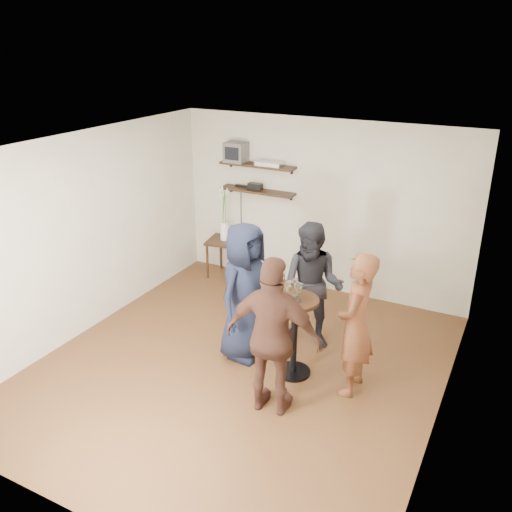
{
  "coord_description": "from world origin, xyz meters",
  "views": [
    {
      "loc": [
        2.7,
        -4.77,
        3.67
      ],
      "look_at": [
        0.0,
        0.4,
        1.28
      ],
      "focal_mm": 38.0,
      "sensor_mm": 36.0,
      "label": 1
    }
  ],
  "objects": [
    {
      "name": "room",
      "position": [
        0.0,
        0.0,
        1.3
      ],
      "size": [
        4.58,
        5.08,
        2.68
      ],
      "color": "#4D2E18",
      "rests_on": "ground"
    },
    {
      "name": "shelf_upper",
      "position": [
        -1.0,
        2.38,
        1.85
      ],
      "size": [
        1.2,
        0.25,
        0.04
      ],
      "primitive_type": "cube",
      "color": "black",
      "rests_on": "room"
    },
    {
      "name": "shelf_lower",
      "position": [
        -1.0,
        2.38,
        1.45
      ],
      "size": [
        1.2,
        0.25,
        0.04
      ],
      "primitive_type": "cube",
      "color": "black",
      "rests_on": "room"
    },
    {
      "name": "crt_monitor",
      "position": [
        -1.36,
        2.38,
        2.02
      ],
      "size": [
        0.32,
        0.3,
        0.3
      ],
      "primitive_type": "cube",
      "color": "#59595B",
      "rests_on": "shelf_upper"
    },
    {
      "name": "dvd_deck",
      "position": [
        -0.79,
        2.38,
        1.9
      ],
      "size": [
        0.4,
        0.24,
        0.06
      ],
      "primitive_type": "cube",
      "color": "silver",
      "rests_on": "shelf_upper"
    },
    {
      "name": "radio",
      "position": [
        -1.04,
        2.38,
        1.52
      ],
      "size": [
        0.22,
        0.1,
        0.1
      ],
      "primitive_type": "cube",
      "color": "black",
      "rests_on": "shelf_lower"
    },
    {
      "name": "power_strip",
      "position": [
        -1.26,
        2.42,
        1.48
      ],
      "size": [
        0.3,
        0.05,
        0.03
      ],
      "primitive_type": "cube",
      "color": "black",
      "rests_on": "shelf_lower"
    },
    {
      "name": "side_table",
      "position": [
        -1.5,
        2.2,
        0.52
      ],
      "size": [
        0.61,
        0.61,
        0.63
      ],
      "rotation": [
        0.0,
        0.0,
        0.18
      ],
      "color": "black",
      "rests_on": "room"
    },
    {
      "name": "vase_lilies",
      "position": [
        -1.5,
        2.2,
        0.92
      ],
      "size": [
        0.19,
        0.19,
        0.93
      ],
      "rotation": [
        0.0,
        0.0,
        0.18
      ],
      "color": "white",
      "rests_on": "side_table"
    },
    {
      "name": "drinks_table",
      "position": [
        0.61,
        0.17,
        0.62
      ],
      "size": [
        0.53,
        0.53,
        0.97
      ],
      "color": "black",
      "rests_on": "room"
    },
    {
      "name": "wine_glass_fl",
      "position": [
        0.55,
        0.14,
        1.11
      ],
      "size": [
        0.07,
        0.07,
        0.21
      ],
      "color": "silver",
      "rests_on": "drinks_table"
    },
    {
      "name": "wine_glass_fr",
      "position": [
        0.67,
        0.13,
        1.11
      ],
      "size": [
        0.07,
        0.07,
        0.21
      ],
      "color": "silver",
      "rests_on": "drinks_table"
    },
    {
      "name": "wine_glass_bl",
      "position": [
        0.58,
        0.24,
        1.1
      ],
      "size": [
        0.07,
        0.07,
        0.2
      ],
      "color": "silver",
      "rests_on": "drinks_table"
    },
    {
      "name": "wine_glass_br",
      "position": [
        0.63,
        0.17,
        1.1
      ],
      "size": [
        0.07,
        0.07,
        0.2
      ],
      "color": "silver",
      "rests_on": "drinks_table"
    },
    {
      "name": "person_plaid",
      "position": [
        1.31,
        0.19,
        0.82
      ],
      "size": [
        0.4,
        0.6,
        1.63
      ],
      "primitive_type": "imported",
      "rotation": [
        0.0,
        0.0,
        -1.55
      ],
      "color": "red",
      "rests_on": "room"
    },
    {
      "name": "person_dark",
      "position": [
        0.54,
        0.87,
        0.81
      ],
      "size": [
        0.84,
        0.69,
        1.62
      ],
      "primitive_type": "imported",
      "rotation": [
        0.0,
        0.0,
        0.1
      ],
      "color": "black",
      "rests_on": "room"
    },
    {
      "name": "person_navy",
      "position": [
        -0.08,
        0.27,
        0.85
      ],
      "size": [
        0.65,
        0.9,
        1.71
      ],
      "primitive_type": "imported",
      "rotation": [
        0.0,
        0.0,
        1.43
      ],
      "color": "black",
      "rests_on": "room"
    },
    {
      "name": "person_brown",
      "position": [
        0.68,
        -0.52,
        0.86
      ],
      "size": [
        1.04,
        0.52,
        1.72
      ],
      "primitive_type": "imported",
      "rotation": [
        0.0,
        0.0,
        3.24
      ],
      "color": "#47281E",
      "rests_on": "room"
    }
  ]
}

